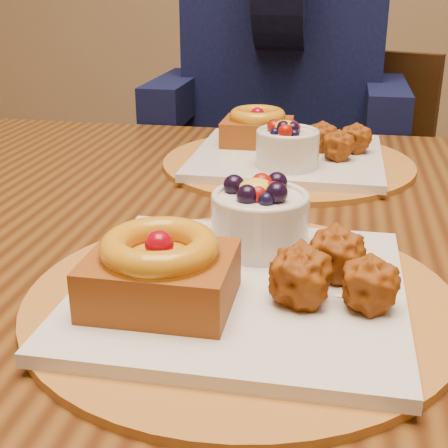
{
  "coord_description": "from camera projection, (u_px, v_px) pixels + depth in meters",
  "views": [
    {
      "loc": [
        0.11,
        -0.64,
        1.02
      ],
      "look_at": [
        0.01,
        -0.1,
        0.81
      ],
      "focal_mm": 50.0,
      "sensor_mm": 36.0,
      "label": 1
    }
  ],
  "objects": [
    {
      "name": "dining_table",
      "position": [
        269.0,
        273.0,
        0.78
      ],
      "size": [
        1.6,
        0.9,
        0.76
      ],
      "color": "#361909",
      "rests_on": "ground"
    },
    {
      "name": "place_setting_near",
      "position": [
        238.0,
        271.0,
        0.55
      ],
      "size": [
        0.38,
        0.38,
        0.09
      ],
      "color": "brown",
      "rests_on": "dining_table"
    },
    {
      "name": "place_setting_far",
      "position": [
        286.0,
        151.0,
        0.94
      ],
      "size": [
        0.38,
        0.38,
        0.09
      ],
      "color": "brown",
      "rests_on": "dining_table"
    },
    {
      "name": "chair_far",
      "position": [
        321.0,
        220.0,
        1.5
      ],
      "size": [
        0.55,
        0.55,
        0.87
      ],
      "rotation": [
        0.0,
        0.0,
        -0.4
      ],
      "color": "black",
      "rests_on": "ground"
    },
    {
      "name": "diner",
      "position": [
        285.0,
        32.0,
        1.36
      ],
      "size": [
        0.52,
        0.5,
        0.85
      ],
      "rotation": [
        0.0,
        0.0,
        0.23
      ],
      "color": "black",
      "rests_on": "ground"
    }
  ]
}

